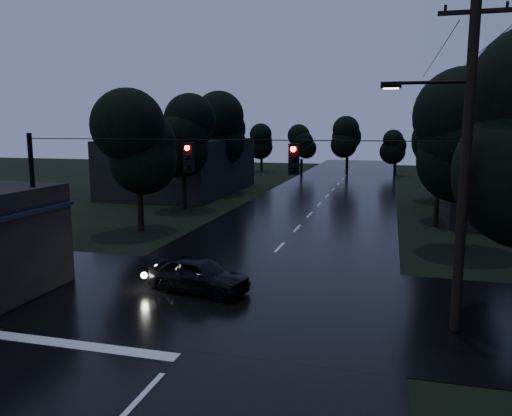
% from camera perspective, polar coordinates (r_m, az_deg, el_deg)
% --- Properties ---
extents(main_road, '(12.00, 120.00, 0.02)m').
position_cam_1_polar(main_road, '(35.67, 6.15, -0.82)').
color(main_road, black).
rests_on(main_road, ground).
extents(cross_street, '(60.00, 9.00, 0.02)m').
position_cam_1_polar(cross_street, '(18.62, -2.65, -10.27)').
color(cross_street, black).
rests_on(cross_street, ground).
extents(building_far_left, '(10.00, 16.00, 5.00)m').
position_cam_1_polar(building_far_left, '(48.86, -8.39, 4.82)').
color(building_far_left, black).
rests_on(building_far_left, ground).
extents(utility_pole_main, '(3.50, 0.30, 10.00)m').
position_cam_1_polar(utility_pole_main, '(15.87, 22.50, 5.08)').
color(utility_pole_main, black).
rests_on(utility_pole_main, ground).
extents(utility_pole_far, '(2.00, 0.30, 7.50)m').
position_cam_1_polar(utility_pole_far, '(32.92, 20.18, 4.63)').
color(utility_pole_far, black).
rests_on(utility_pole_far, ground).
extents(anchor_pole_left, '(0.18, 0.18, 6.00)m').
position_cam_1_polar(anchor_pole_left, '(20.56, -23.97, -0.56)').
color(anchor_pole_left, black).
rests_on(anchor_pole_left, ground).
extents(span_signals, '(15.00, 0.37, 1.12)m').
position_cam_1_polar(span_signals, '(16.45, -2.00, 5.85)').
color(span_signals, black).
rests_on(span_signals, ground).
extents(tree_left_a, '(3.92, 3.92, 8.26)m').
position_cam_1_polar(tree_left_a, '(30.34, -13.34, 7.18)').
color(tree_left_a, black).
rests_on(tree_left_a, ground).
extents(tree_left_b, '(4.20, 4.20, 8.85)m').
position_cam_1_polar(tree_left_b, '(37.80, -8.38, 8.27)').
color(tree_left_b, black).
rests_on(tree_left_b, ground).
extents(tree_left_c, '(4.48, 4.48, 9.44)m').
position_cam_1_polar(tree_left_c, '(47.34, -4.21, 8.99)').
color(tree_left_c, black).
rests_on(tree_left_c, ground).
extents(tree_right_a, '(4.20, 4.20, 8.85)m').
position_cam_1_polar(tree_right_a, '(26.96, 22.98, 7.27)').
color(tree_right_a, black).
rests_on(tree_right_a, ground).
extents(tree_right_b, '(4.48, 4.48, 9.44)m').
position_cam_1_polar(tree_right_b, '(34.96, 22.23, 8.23)').
color(tree_right_b, black).
rests_on(tree_right_b, ground).
extents(tree_right_c, '(4.76, 4.76, 10.03)m').
position_cam_1_polar(tree_right_c, '(44.97, 21.48, 8.84)').
color(tree_right_c, black).
rests_on(tree_right_c, ground).
extents(car, '(4.21, 2.29, 1.36)m').
position_cam_1_polar(car, '(19.23, -6.56, -7.55)').
color(car, black).
rests_on(car, ground).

